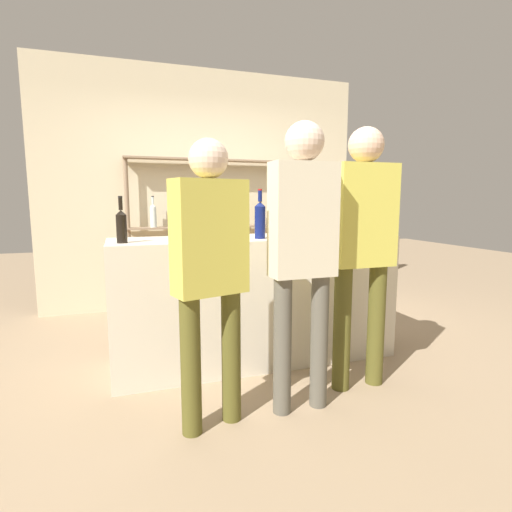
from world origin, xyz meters
The scene contains 12 objects.
ground_plane centered at (0.00, 0.00, 0.00)m, with size 16.00×16.00×0.00m, color #9E8466.
bar_counter centered at (0.00, 0.00, 0.50)m, with size 2.21×0.62×1.00m, color beige.
back_wall centered at (0.00, 1.91, 1.40)m, with size 3.81×0.12×2.80m, color beige.
back_shelf centered at (-0.01, 1.73, 1.15)m, with size 1.90×0.18×1.75m.
counter_bottle_0 centered at (-0.99, -0.11, 1.12)m, with size 0.07×0.07×0.31m.
counter_bottle_1 centered at (-0.01, -0.12, 1.14)m, with size 0.08×0.08×0.37m.
counter_bottle_2 centered at (-0.35, 0.14, 1.12)m, with size 0.09×0.09×0.33m.
wine_glass centered at (-0.56, 0.18, 1.11)m, with size 0.08×0.08×0.16m.
cork_jar centered at (-0.29, -0.16, 1.08)m, with size 0.12×0.12×0.16m.
customer_left centered at (-0.55, -0.84, 0.95)m, with size 0.43×0.27×1.60m.
customer_center centered at (0.01, -0.83, 1.04)m, with size 0.39×0.23×1.73m.
customer_right centered at (0.52, -0.68, 1.04)m, with size 0.42×0.23×1.75m.
Camera 1 is at (-1.00, -2.94, 1.29)m, focal length 28.00 mm.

